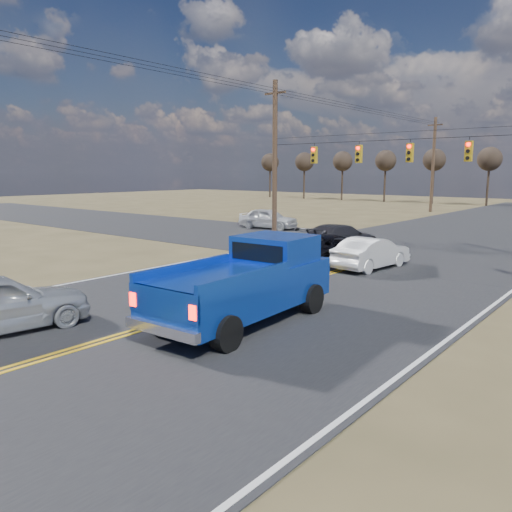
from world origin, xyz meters
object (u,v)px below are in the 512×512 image
Objects in this scene: pickup_truck at (247,283)px; black_suv at (332,248)px; white_car_queue at (371,253)px; cross_car_west at (268,218)px; dgrey_car_queue at (339,238)px.

black_suv is (-3.06, 9.89, -0.47)m from pickup_truck.
white_car_queue is 0.94× the size of cross_car_west.
pickup_truck is 1.22× the size of dgrey_car_queue.
cross_car_west reaches higher than white_car_queue.
dgrey_car_queue is (-3.47, 3.17, 0.06)m from white_car_queue.
dgrey_car_queue is at bearing 105.60° from pickup_truck.
black_suv is at bearing -138.43° from cross_car_west.
white_car_queue is (2.16, -0.23, 0.03)m from black_suv.
dgrey_car_queue is at bearing -36.46° from white_car_queue.
dgrey_car_queue is at bearing -56.90° from black_suv.
white_car_queue is 0.82× the size of dgrey_car_queue.
cross_car_west is (-11.30, 9.44, 0.10)m from black_suv.
pickup_truck is at bearing 115.02° from dgrey_car_queue.
pickup_truck is 9.72m from white_car_queue.
dgrey_car_queue is 1.15× the size of cross_car_west.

